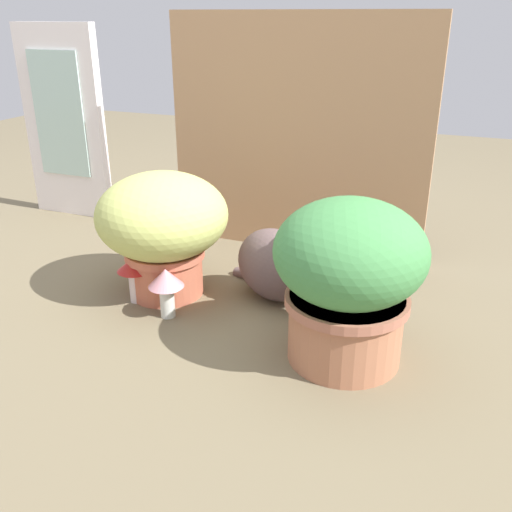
# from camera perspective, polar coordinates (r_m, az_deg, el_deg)

# --- Properties ---
(ground_plane) EXTENTS (6.00, 6.00, 0.00)m
(ground_plane) POSITION_cam_1_polar(r_m,az_deg,el_deg) (1.65, -4.97, -5.73)
(ground_plane) COLOR #6D6148
(cardboard_backdrop) EXTENTS (0.92, 0.03, 0.81)m
(cardboard_backdrop) POSITION_cam_1_polar(r_m,az_deg,el_deg) (1.98, 4.04, 11.80)
(cardboard_backdrop) COLOR tan
(cardboard_backdrop) RESTS_ON ground
(window_panel_white) EXTENTS (0.37, 0.05, 0.77)m
(window_panel_white) POSITION_cam_1_polar(r_m,az_deg,el_deg) (2.50, -18.85, 12.64)
(window_panel_white) COLOR white
(window_panel_white) RESTS_ON ground
(grass_planter) EXTENTS (0.39, 0.39, 0.38)m
(grass_planter) POSITION_cam_1_polar(r_m,az_deg,el_deg) (1.69, -9.41, 3.07)
(grass_planter) COLOR #C36549
(grass_planter) RESTS_ON ground
(leafy_planter) EXTENTS (0.36, 0.36, 0.41)m
(leafy_planter) POSITION_cam_1_polar(r_m,az_deg,el_deg) (1.36, 9.35, -2.00)
(leafy_planter) COLOR #AC6C4D
(leafy_planter) RESTS_ON ground
(cat) EXTENTS (0.36, 0.26, 0.32)m
(cat) POSITION_cam_1_polar(r_m,az_deg,el_deg) (1.67, 2.39, -0.70)
(cat) COLOR #624E4D
(cat) RESTS_ON ground
(mushroom_ornament_red) EXTENTS (0.10, 0.10, 0.15)m
(mushroom_ornament_red) POSITION_cam_1_polar(r_m,az_deg,el_deg) (1.70, -12.14, -1.36)
(mushroom_ornament_red) COLOR silver
(mushroom_ornament_red) RESTS_ON ground
(mushroom_ornament_pink) EXTENTS (0.10, 0.10, 0.15)m
(mushroom_ornament_pink) POSITION_cam_1_polar(r_m,az_deg,el_deg) (1.60, -9.09, -2.74)
(mushroom_ornament_pink) COLOR silver
(mushroom_ornament_pink) RESTS_ON ground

